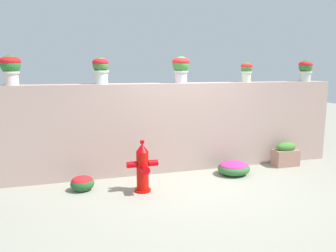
{
  "coord_description": "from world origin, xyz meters",
  "views": [
    {
      "loc": [
        -1.94,
        -4.79,
        1.9
      ],
      "look_at": [
        -0.27,
        0.8,
        0.88
      ],
      "focal_mm": 35.25,
      "sensor_mm": 36.0,
      "label": 1
    }
  ],
  "objects_px": {
    "flower_bush_left": "(82,183)",
    "potted_plant_1": "(101,68)",
    "potted_plant_3": "(247,70)",
    "potted_plant_2": "(181,66)",
    "planter_box": "(286,155)",
    "potted_plant_4": "(305,69)",
    "fire_hydrant": "(143,168)",
    "potted_plant_0": "(10,66)",
    "flower_bush_right": "(234,167)"
  },
  "relations": [
    {
      "from": "potted_plant_3",
      "to": "flower_bush_left",
      "type": "bearing_deg",
      "value": -168.42
    },
    {
      "from": "potted_plant_0",
      "to": "potted_plant_4",
      "type": "distance_m",
      "value": 5.57
    },
    {
      "from": "potted_plant_3",
      "to": "flower_bush_left",
      "type": "height_order",
      "value": "potted_plant_3"
    },
    {
      "from": "potted_plant_2",
      "to": "potted_plant_4",
      "type": "relative_size",
      "value": 1.12
    },
    {
      "from": "potted_plant_0",
      "to": "flower_bush_left",
      "type": "xyz_separation_m",
      "value": [
        0.99,
        -0.63,
        -1.8
      ]
    },
    {
      "from": "fire_hydrant",
      "to": "planter_box",
      "type": "xyz_separation_m",
      "value": [
        2.99,
        0.55,
        -0.15
      ]
    },
    {
      "from": "potted_plant_2",
      "to": "planter_box",
      "type": "relative_size",
      "value": 0.98
    },
    {
      "from": "flower_bush_left",
      "to": "potted_plant_1",
      "type": "bearing_deg",
      "value": 57.91
    },
    {
      "from": "planter_box",
      "to": "potted_plant_4",
      "type": "bearing_deg",
      "value": 33.06
    },
    {
      "from": "potted_plant_3",
      "to": "potted_plant_1",
      "type": "bearing_deg",
      "value": -179.77
    },
    {
      "from": "potted_plant_3",
      "to": "potted_plant_2",
      "type": "bearing_deg",
      "value": -179.39
    },
    {
      "from": "potted_plant_4",
      "to": "potted_plant_3",
      "type": "bearing_deg",
      "value": -179.12
    },
    {
      "from": "potted_plant_2",
      "to": "planter_box",
      "type": "xyz_separation_m",
      "value": [
        2.05,
        -0.41,
        -1.71
      ]
    },
    {
      "from": "potted_plant_0",
      "to": "fire_hydrant",
      "type": "xyz_separation_m",
      "value": [
        1.9,
        -0.95,
        -1.55
      ]
    },
    {
      "from": "potted_plant_4",
      "to": "fire_hydrant",
      "type": "relative_size",
      "value": 0.53
    },
    {
      "from": "potted_plant_1",
      "to": "potted_plant_3",
      "type": "distance_m",
      "value": 2.79
    },
    {
      "from": "potted_plant_0",
      "to": "potted_plant_4",
      "type": "bearing_deg",
      "value": 0.46
    },
    {
      "from": "potted_plant_1",
      "to": "potted_plant_2",
      "type": "distance_m",
      "value": 1.44
    },
    {
      "from": "potted_plant_3",
      "to": "planter_box",
      "type": "relative_size",
      "value": 0.77
    },
    {
      "from": "potted_plant_0",
      "to": "potted_plant_2",
      "type": "height_order",
      "value": "potted_plant_2"
    },
    {
      "from": "potted_plant_0",
      "to": "potted_plant_3",
      "type": "relative_size",
      "value": 1.24
    },
    {
      "from": "planter_box",
      "to": "potted_plant_3",
      "type": "bearing_deg",
      "value": 149.0
    },
    {
      "from": "potted_plant_0",
      "to": "flower_bush_right",
      "type": "xyz_separation_m",
      "value": [
        3.65,
        -0.6,
        -1.8
      ]
    },
    {
      "from": "flower_bush_left",
      "to": "planter_box",
      "type": "xyz_separation_m",
      "value": [
        3.89,
        0.24,
        0.1
      ]
    },
    {
      "from": "potted_plant_1",
      "to": "fire_hydrant",
      "type": "height_order",
      "value": "potted_plant_1"
    },
    {
      "from": "potted_plant_0",
      "to": "planter_box",
      "type": "height_order",
      "value": "potted_plant_0"
    },
    {
      "from": "flower_bush_left",
      "to": "potted_plant_0",
      "type": "bearing_deg",
      "value": 147.55
    },
    {
      "from": "potted_plant_3",
      "to": "flower_bush_right",
      "type": "relative_size",
      "value": 0.65
    },
    {
      "from": "potted_plant_1",
      "to": "planter_box",
      "type": "height_order",
      "value": "potted_plant_1"
    },
    {
      "from": "potted_plant_4",
      "to": "flower_bush_left",
      "type": "bearing_deg",
      "value": -171.59
    },
    {
      "from": "potted_plant_0",
      "to": "fire_hydrant",
      "type": "distance_m",
      "value": 2.63
    },
    {
      "from": "fire_hydrant",
      "to": "flower_bush_right",
      "type": "height_order",
      "value": "fire_hydrant"
    },
    {
      "from": "potted_plant_3",
      "to": "potted_plant_4",
      "type": "distance_m",
      "value": 1.38
    },
    {
      "from": "fire_hydrant",
      "to": "flower_bush_left",
      "type": "distance_m",
      "value": 0.99
    },
    {
      "from": "potted_plant_2",
      "to": "fire_hydrant",
      "type": "xyz_separation_m",
      "value": [
        -0.94,
        -0.96,
        -1.56
      ]
    },
    {
      "from": "fire_hydrant",
      "to": "flower_bush_left",
      "type": "height_order",
      "value": "fire_hydrant"
    },
    {
      "from": "flower_bush_right",
      "to": "potted_plant_0",
      "type": "bearing_deg",
      "value": 170.67
    },
    {
      "from": "potted_plant_1",
      "to": "planter_box",
      "type": "bearing_deg",
      "value": -6.68
    },
    {
      "from": "potted_plant_2",
      "to": "flower_bush_left",
      "type": "distance_m",
      "value": 2.66
    },
    {
      "from": "potted_plant_4",
      "to": "potted_plant_1",
      "type": "bearing_deg",
      "value": -179.56
    },
    {
      "from": "potted_plant_1",
      "to": "potted_plant_2",
      "type": "height_order",
      "value": "potted_plant_2"
    },
    {
      "from": "potted_plant_4",
      "to": "fire_hydrant",
      "type": "bearing_deg",
      "value": -164.86
    },
    {
      "from": "potted_plant_4",
      "to": "flower_bush_right",
      "type": "distance_m",
      "value": 2.68
    },
    {
      "from": "fire_hydrant",
      "to": "flower_bush_right",
      "type": "distance_m",
      "value": 1.81
    },
    {
      "from": "potted_plant_1",
      "to": "fire_hydrant",
      "type": "bearing_deg",
      "value": -62.49
    },
    {
      "from": "potted_plant_2",
      "to": "flower_bush_left",
      "type": "relative_size",
      "value": 1.31
    },
    {
      "from": "potted_plant_1",
      "to": "planter_box",
      "type": "relative_size",
      "value": 0.91
    },
    {
      "from": "potted_plant_2",
      "to": "potted_plant_4",
      "type": "xyz_separation_m",
      "value": [
        2.73,
        0.04,
        -0.04
      ]
    },
    {
      "from": "potted_plant_0",
      "to": "planter_box",
      "type": "bearing_deg",
      "value": -4.64
    },
    {
      "from": "potted_plant_2",
      "to": "potted_plant_3",
      "type": "height_order",
      "value": "potted_plant_2"
    }
  ]
}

